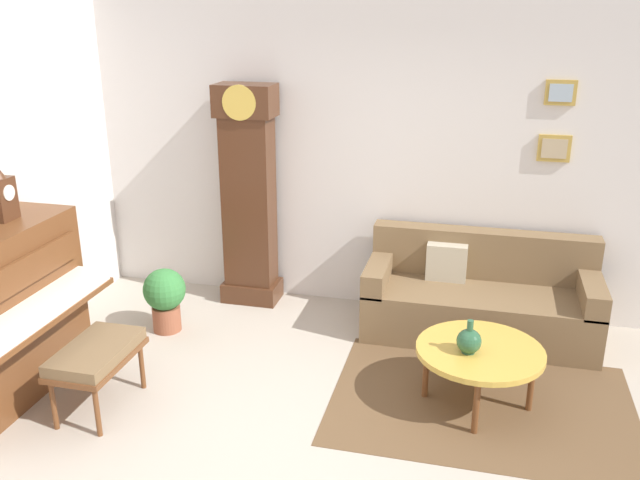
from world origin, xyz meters
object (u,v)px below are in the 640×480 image
Objects in this scene: piano_bench at (96,356)px; couch at (479,298)px; green_jug at (469,341)px; grandfather_clock at (249,202)px; potted_plant at (165,296)px; mantel_clock at (2,196)px; coffee_table at (480,352)px.

piano_bench is 3.10m from couch.
green_jug is (2.46, 0.60, 0.12)m from piano_bench.
grandfather_clock reaches higher than potted_plant.
green_jug is 2.62m from potted_plant.
piano_bench is at bearing -101.91° from grandfather_clock.
potted_plant is at bearing 166.90° from green_jug.
potted_plant is (-0.08, 1.19, -0.08)m from piano_bench.
mantel_clock is at bearing -124.37° from grandfather_clock.
mantel_clock is (-0.76, 0.26, 1.01)m from piano_bench.
piano_bench is 0.80× the size of coffee_table.
potted_plant is (-2.55, 0.59, -0.20)m from green_jug.
green_jug is (-0.06, -1.20, 0.21)m from couch.
potted_plant is (-2.62, 0.52, -0.08)m from coffee_table.
couch is (2.52, 1.80, -0.09)m from piano_bench.
potted_plant is (0.68, 0.94, -1.09)m from mantel_clock.
green_jug reaches higher than piano_bench.
coffee_table is at bearing 43.33° from green_jug.
piano_bench is 1.25× the size of potted_plant.
couch is at bearing 91.15° from coffee_table.
coffee_table is at bearing -88.85° from couch.
grandfather_clock is 2.56m from coffee_table.
mantel_clock is at bearing -125.95° from potted_plant.
mantel_clock is at bearing -154.79° from couch.
green_jug is (-0.08, -0.08, 0.12)m from coffee_table.
grandfather_clock is at bearing 175.08° from couch.
piano_bench is at bearing -165.10° from coffee_table.
green_jug is (2.04, -1.38, -0.44)m from grandfather_clock.
coffee_table is 3.48m from mantel_clock.
potted_plant reaches higher than coffee_table.
couch is 1.22m from green_jug.
coffee_table is (2.54, 0.68, -0.00)m from piano_bench.
coffee_table is 2.68m from potted_plant.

